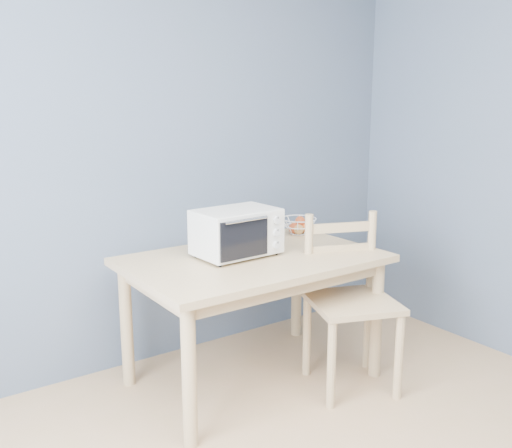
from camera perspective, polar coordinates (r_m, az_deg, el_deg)
room at (r=1.61m, az=19.73°, el=0.38°), size 4.01×4.51×2.61m
dining_table at (r=3.23m, az=-0.26°, el=-4.99°), size 1.40×0.90×0.75m
toaster_oven at (r=3.17m, az=-2.22°, el=-0.81°), size 0.47×0.36×0.27m
fruit_basket at (r=3.72m, az=4.27°, el=-0.16°), size 0.24×0.24×0.12m
dining_chair at (r=3.30m, az=9.29°, el=-7.85°), size 0.59×0.59×0.98m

